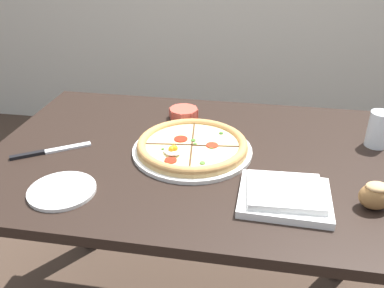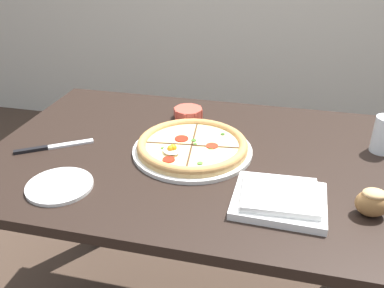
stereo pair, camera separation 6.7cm
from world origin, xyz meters
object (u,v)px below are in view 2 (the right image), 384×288
object	(u,v)px
pizza	(192,147)
bread_piece_near	(373,202)
water_glass	(384,137)
side_saucer	(60,186)
ramekin_bowl	(188,113)
dining_table	(197,184)
knife_main	(53,147)
napkin_folded	(279,199)

from	to	relation	value
pizza	bread_piece_near	xyz separation A→B (m)	(0.48, -0.19, 0.02)
water_glass	side_saucer	size ratio (longest dim) A/B	0.65
ramekin_bowl	side_saucer	xyz separation A→B (m)	(-0.22, -0.50, -0.01)
ramekin_bowl	side_saucer	distance (m)	0.55
pizza	ramekin_bowl	size ratio (longest dim) A/B	3.42
dining_table	knife_main	xyz separation A→B (m)	(-0.44, -0.07, 0.12)
napkin_folded	dining_table	bearing A→B (deg)	141.01
water_glass	dining_table	bearing A→B (deg)	-165.66
dining_table	bread_piece_near	xyz separation A→B (m)	(0.46, -0.20, 0.15)
pizza	water_glass	bearing A→B (deg)	14.51
napkin_folded	water_glass	distance (m)	0.45
napkin_folded	pizza	bearing A→B (deg)	143.39
ramekin_bowl	pizza	bearing A→B (deg)	-73.64
napkin_folded	side_saucer	distance (m)	0.56
bread_piece_near	dining_table	bearing A→B (deg)	156.98
napkin_folded	knife_main	world-z (taller)	napkin_folded
dining_table	water_glass	bearing A→B (deg)	14.34
ramekin_bowl	bread_piece_near	world-z (taller)	bread_piece_near
dining_table	ramekin_bowl	xyz separation A→B (m)	(-0.09, 0.24, 0.13)
side_saucer	knife_main	bearing A→B (deg)	124.15
bread_piece_near	water_glass	bearing A→B (deg)	77.28
napkin_folded	bread_piece_near	size ratio (longest dim) A/B	2.78
ramekin_bowl	dining_table	bearing A→B (deg)	-70.04
ramekin_bowl	knife_main	bearing A→B (deg)	-138.13
pizza	knife_main	bearing A→B (deg)	-170.82
dining_table	bread_piece_near	size ratio (longest dim) A/B	15.14
bread_piece_near	water_glass	world-z (taller)	water_glass
knife_main	bread_piece_near	bearing A→B (deg)	-41.17
dining_table	side_saucer	world-z (taller)	side_saucer
knife_main	side_saucer	world-z (taller)	same
bread_piece_near	napkin_folded	bearing A→B (deg)	-178.00
bread_piece_near	ramekin_bowl	bearing A→B (deg)	141.57
dining_table	water_glass	xyz separation A→B (m)	(0.54, 0.14, 0.16)
pizza	knife_main	size ratio (longest dim) A/B	1.74
dining_table	ramekin_bowl	bearing A→B (deg)	109.96
napkin_folded	side_saucer	world-z (taller)	napkin_folded
pizza	knife_main	world-z (taller)	pizza
dining_table	ramekin_bowl	world-z (taller)	ramekin_bowl
pizza	knife_main	distance (m)	0.43
napkin_folded	knife_main	size ratio (longest dim) A/B	1.11
napkin_folded	water_glass	xyz separation A→B (m)	(0.29, 0.34, 0.03)
pizza	water_glass	size ratio (longest dim) A/B	3.22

